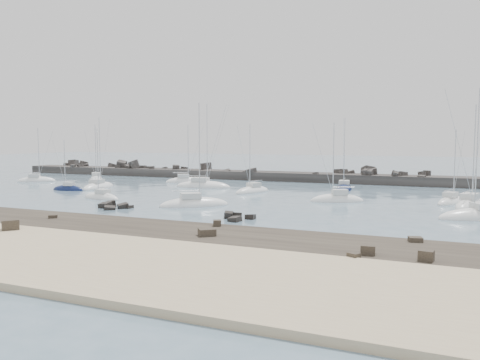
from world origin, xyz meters
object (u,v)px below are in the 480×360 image
at_px(sailboat_1, 96,179).
at_px(sailboat_12, 451,202).
at_px(sailboat_10, 470,206).
at_px(sailboat_5, 101,198).
at_px(sailboat_6, 252,191).
at_px(sailboat_13, 185,182).
at_px(sailboat_3, 98,187).
at_px(sailboat_2, 68,189).
at_px(sailboat_9, 337,200).
at_px(sailboat_7, 194,205).
at_px(sailboat_8, 344,189).
at_px(sailboat_0, 36,181).
at_px(sailboat_4, 203,186).

bearing_deg(sailboat_1, sailboat_12, -8.74).
xyz_separation_m(sailboat_1, sailboat_10, (72.38, -13.57, 0.01)).
distance_m(sailboat_5, sailboat_6, 24.32).
height_order(sailboat_1, sailboat_13, sailboat_1).
xyz_separation_m(sailboat_3, sailboat_6, (28.37, 4.41, 0.01)).
height_order(sailboat_1, sailboat_2, sailboat_1).
bearing_deg(sailboat_5, sailboat_6, 43.12).
bearing_deg(sailboat_5, sailboat_9, 17.51).
bearing_deg(sailboat_6, sailboat_2, -162.96).
bearing_deg(sailboat_7, sailboat_2, 163.87).
height_order(sailboat_8, sailboat_9, sailboat_8).
distance_m(sailboat_1, sailboat_9, 57.22).
bearing_deg(sailboat_2, sailboat_13, 61.70).
distance_m(sailboat_2, sailboat_5, 14.91).
relative_size(sailboat_7, sailboat_8, 1.09).
distance_m(sailboat_8, sailboat_9, 16.39).
distance_m(sailboat_9, sailboat_10, 17.21).
distance_m(sailboat_0, sailboat_10, 81.84).
bearing_deg(sailboat_0, sailboat_1, 39.56).
relative_size(sailboat_5, sailboat_10, 0.77).
relative_size(sailboat_3, sailboat_9, 1.14).
height_order(sailboat_0, sailboat_1, sailboat_1).
relative_size(sailboat_1, sailboat_5, 1.17).
relative_size(sailboat_6, sailboat_10, 0.85).
xyz_separation_m(sailboat_7, sailboat_12, (31.69, 15.94, 0.00)).
bearing_deg(sailboat_8, sailboat_9, -83.08).
distance_m(sailboat_9, sailboat_13, 39.12).
distance_m(sailboat_1, sailboat_3, 17.50).
bearing_deg(sailboat_4, sailboat_6, -20.18).
bearing_deg(sailboat_0, sailboat_7, -21.80).
xyz_separation_m(sailboat_6, sailboat_13, (-19.43, 11.71, 0.01)).
relative_size(sailboat_6, sailboat_9, 1.01).
relative_size(sailboat_8, sailboat_10, 0.93).
xyz_separation_m(sailboat_0, sailboat_4, (37.65, 3.08, -0.00)).
distance_m(sailboat_7, sailboat_12, 35.47).
distance_m(sailboat_5, sailboat_10, 51.63).
height_order(sailboat_5, sailboat_13, sailboat_13).
height_order(sailboat_4, sailboat_9, sailboat_4).
xyz_separation_m(sailboat_8, sailboat_12, (16.94, -12.12, 0.01)).
bearing_deg(sailboat_13, sailboat_9, -27.22).
bearing_deg(sailboat_3, sailboat_0, 165.03).
bearing_deg(sailboat_0, sailboat_6, -1.33).
height_order(sailboat_2, sailboat_4, sailboat_4).
distance_m(sailboat_2, sailboat_6, 32.24).
bearing_deg(sailboat_2, sailboat_4, 35.22).
bearing_deg(sailboat_1, sailboat_5, -48.93).
xyz_separation_m(sailboat_3, sailboat_4, (16.90, 8.63, 0.00)).
relative_size(sailboat_1, sailboat_10, 0.90).
relative_size(sailboat_1, sailboat_6, 1.06).
height_order(sailboat_5, sailboat_6, sailboat_6).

